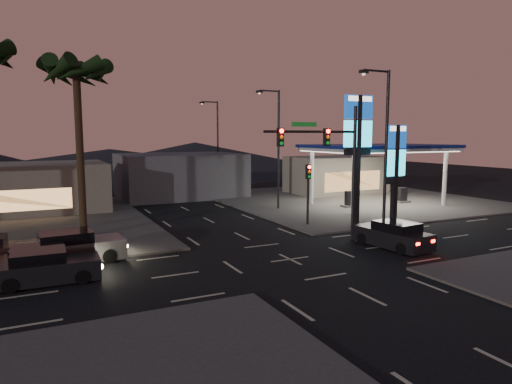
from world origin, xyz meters
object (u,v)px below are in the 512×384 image
gas_station (378,149)px  car_lane_b_front (72,248)px  traffic_signal_mast (330,154)px  car_lane_a_front (45,268)px  suv_station (393,235)px  pylon_sign_short (395,159)px  car_lane_a_mid (44,262)px  pylon_sign_tall (358,134)px

gas_station → car_lane_b_front: 27.55m
traffic_signal_mast → car_lane_a_front: size_ratio=1.79×
car_lane_b_front → gas_station: bearing=16.7°
traffic_signal_mast → suv_station: (2.75, -2.35, -4.53)m
pylon_sign_short → gas_station: bearing=56.3°
gas_station → suv_station: size_ratio=2.62×
traffic_signal_mast → car_lane_b_front: size_ratio=1.58×
gas_station → pylon_sign_short: bearing=-123.7°
traffic_signal_mast → car_lane_a_mid: bearing=178.7°
traffic_signal_mast → suv_station: size_ratio=1.71×
car_lane_b_front → pylon_sign_short: bearing=0.8°
pylon_sign_short → car_lane_b_front: pylon_sign_short is taller
pylon_sign_short → car_lane_a_front: (-22.32, -3.12, -3.99)m
car_lane_a_front → suv_station: size_ratio=0.96×
gas_station → traffic_signal_mast: bearing=-140.7°
traffic_signal_mast → pylon_sign_short: bearing=19.1°
car_lane_a_front → car_lane_a_mid: size_ratio=0.99×
pylon_sign_tall → suv_station: size_ratio=1.93×
pylon_sign_tall → traffic_signal_mast: pylon_sign_tall is taller
car_lane_a_mid → suv_station: 18.07m
gas_station → suv_station: 16.19m
pylon_sign_short → traffic_signal_mast: bearing=-160.9°
car_lane_a_mid → suv_station: size_ratio=0.96×
gas_station → car_lane_b_front: gas_station is taller
car_lane_a_front → car_lane_b_front: car_lane_b_front is taller
gas_station → car_lane_a_front: (-27.32, -10.62, -4.41)m
suv_station → pylon_sign_short: bearing=47.3°
car_lane_a_mid → car_lane_b_front: size_ratio=0.89×
traffic_signal_mast → suv_station: 5.80m
pylon_sign_short → car_lane_b_front: 21.42m
car_lane_a_mid → suv_station: bearing=-8.6°
traffic_signal_mast → gas_station: bearing=39.3°
gas_station → pylon_sign_short: 9.02m
traffic_signal_mast → car_lane_a_front: bearing=-177.7°
car_lane_b_front → suv_station: size_ratio=1.09×
gas_station → suv_station: bearing=-127.5°
car_lane_b_front → suv_station: car_lane_b_front is taller
car_lane_a_front → car_lane_b_front: 3.09m
pylon_sign_tall → car_lane_a_front: (-19.82, -4.12, -5.73)m
gas_station → pylon_sign_tall: bearing=-139.1°
traffic_signal_mast → car_lane_a_mid: traffic_signal_mast is taller
car_lane_a_mid → suv_station: suv_station is taller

